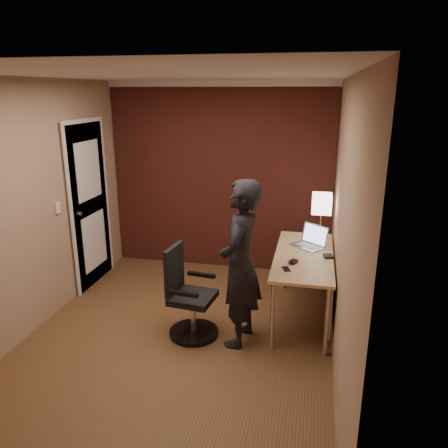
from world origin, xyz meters
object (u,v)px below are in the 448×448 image
at_px(person, 240,264).
at_px(desk, 310,266).
at_px(laptop, 311,240).
at_px(phone, 286,269).
at_px(wallet, 328,256).
at_px(desk_lamp, 322,204).
at_px(office_chair, 188,298).
at_px(mouse, 293,262).

bearing_deg(person, desk, 139.56).
height_order(laptop, person, person).
distance_m(desk, phone, 0.51).
relative_size(laptop, person, 0.26).
bearing_deg(wallet, person, -145.26).
xyz_separation_m(desk_lamp, person, (-0.73, -1.13, -0.34)).
xyz_separation_m(office_chair, person, (0.53, -0.01, 0.41)).
height_order(laptop, mouse, laptop).
bearing_deg(person, laptop, 151.03).
xyz_separation_m(wallet, person, (-0.82, -0.57, 0.07)).
height_order(desk, phone, phone).
bearing_deg(person, mouse, 131.09).
bearing_deg(phone, desk_lamp, 52.57).
relative_size(desk, laptop, 3.58).
xyz_separation_m(mouse, phone, (-0.05, -0.17, -0.01)).
bearing_deg(office_chair, desk_lamp, 41.83).
height_order(desk, person, person).
bearing_deg(office_chair, desk, 26.60).
bearing_deg(desk_lamp, desk, -98.78).
distance_m(desk_lamp, laptop, 0.45).
xyz_separation_m(desk, office_chair, (-1.18, -0.59, -0.20)).
bearing_deg(wallet, laptop, 120.61).
distance_m(laptop, mouse, 0.58).
bearing_deg(mouse, laptop, 98.54).
xyz_separation_m(laptop, person, (-0.64, -0.88, 0.02)).
bearing_deg(wallet, desk_lamp, 98.91).
bearing_deg(person, wallet, 131.71).
bearing_deg(phone, office_chair, 169.08).
relative_size(mouse, wallet, 0.91).
relative_size(laptop, mouse, 4.19).
relative_size(laptop, wallet, 3.81).
relative_size(mouse, person, 0.06).
bearing_deg(phone, desk, 42.83).
bearing_deg(desk, phone, -117.40).
bearing_deg(office_chair, phone, 8.85).
relative_size(desk, office_chair, 1.65).
bearing_deg(person, office_chair, -83.79).
xyz_separation_m(wallet, office_chair, (-1.35, -0.56, -0.34)).
bearing_deg(desk_lamp, person, -122.82).
relative_size(phone, wallet, 1.05).
height_order(laptop, wallet, laptop).
xyz_separation_m(mouse, office_chair, (-1.00, -0.31, -0.34)).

